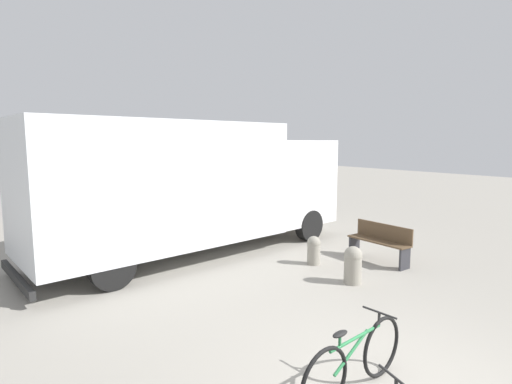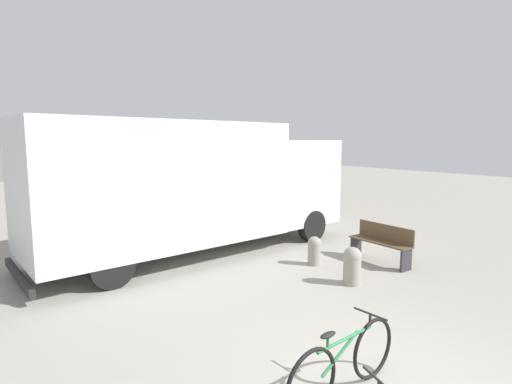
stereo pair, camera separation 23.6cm
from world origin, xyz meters
The scene contains 5 objects.
delivery_truck centered at (0.78, 6.56, 1.75)m, with size 8.34×3.42×3.21m.
park_bench centered at (3.96, 3.40, 0.49)m, with size 0.41×1.51×0.88m.
bicycle_middle centered at (-0.31, 0.41, 0.39)m, with size 1.78×0.44×0.82m.
bollard_near_bench centered at (2.34, 2.78, 0.40)m, with size 0.36×0.36×0.74m.
bollard_far_bench centered at (2.56, 4.12, 0.35)m, with size 0.31×0.31×0.65m.
Camera 1 is at (-3.53, -2.32, 2.77)m, focal length 28.00 mm.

